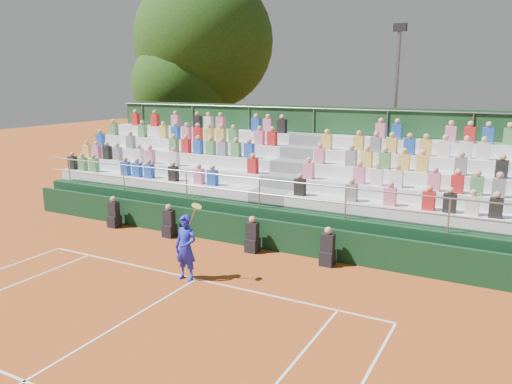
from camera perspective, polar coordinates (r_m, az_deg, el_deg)
The scene contains 8 objects.
ground at distance 14.17m, azimuth -6.81°, elevation -9.87°, with size 90.00×90.00×0.00m, color #AA4C1C.
courtside_wall at distance 16.56m, azimuth -0.49°, elevation -4.59°, with size 20.00×0.15×1.00m, color black.
line_officials at distance 16.90m, azimuth -5.43°, elevation -4.38°, with size 8.88×0.40×1.19m.
grandstand at distance 19.21m, azimuth 4.17°, elevation -0.39°, with size 20.00×5.20×4.40m.
tennis_player at distance 13.86m, azimuth -8.02°, elevation -6.32°, with size 0.87×0.46×2.22m.
tree_west at distance 29.35m, azimuth -8.59°, elevation 12.02°, with size 5.48×5.48×7.93m.
tree_east at distance 30.28m, azimuth -5.97°, elevation 16.77°, with size 8.01×8.01×11.66m.
floodlight_mast at distance 25.00m, azimuth 15.71°, elevation 10.45°, with size 0.60×0.25×7.98m.
Camera 1 is at (7.60, -10.68, 5.39)m, focal length 35.00 mm.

